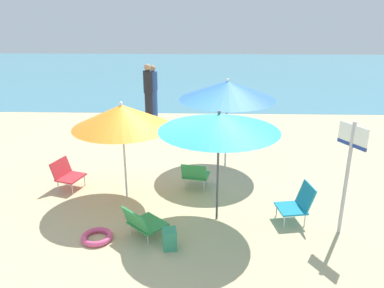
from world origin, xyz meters
name	(u,v)px	position (x,y,z in m)	size (l,w,h in m)	color
ground_plane	(183,197)	(0.00, 0.00, 0.00)	(40.00, 40.00, 0.00)	#CCB789
sea_water	(196,73)	(0.00, 14.10, 0.00)	(40.00, 16.00, 0.01)	teal
umbrella_orange	(122,116)	(-1.10, 0.00, 1.65)	(1.84, 1.84, 1.92)	silver
umbrella_blue	(227,90)	(0.91, 1.54, 1.80)	(2.11, 2.11, 2.07)	silver
umbrella_teal	(219,122)	(0.64, -0.78, 1.78)	(2.00, 2.00, 1.98)	#4C4C51
beach_chair_a	(298,203)	(2.04, -0.81, 0.35)	(0.63, 0.56, 0.68)	teal
beach_chair_b	(143,222)	(-0.57, -1.39, 0.27)	(0.78, 0.78, 0.54)	#33934C
beach_chair_c	(66,173)	(-2.39, 0.35, 0.32)	(0.65, 0.66, 0.59)	red
beach_chair_d	(195,174)	(0.24, 0.37, 0.33)	(0.59, 0.61, 0.60)	#33934C
person_a	(148,93)	(-1.32, 5.08, 0.94)	(0.29, 0.29, 1.84)	black
person_b	(153,91)	(-1.24, 5.59, 0.87)	(0.29, 0.29, 1.72)	#2D519E
warning_sign	(349,162)	(2.66, -1.16, 1.28)	(0.28, 0.49, 1.92)	#ADADB2
swim_ring	(97,237)	(-1.31, -1.48, 0.05)	(0.51, 0.51, 0.09)	#E54C7F
beach_bag	(170,239)	(-0.12, -1.68, 0.16)	(0.24, 0.21, 0.32)	#389970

